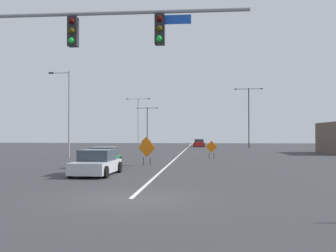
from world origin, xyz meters
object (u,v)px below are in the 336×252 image
(street_lamp_mid_right, at_px, (249,113))
(car_red_passing, at_px, (199,143))
(construction_sign_right_shoulder, at_px, (146,142))
(car_green_mid, at_px, (104,158))
(car_silver_near, at_px, (97,163))
(construction_sign_right_lane, at_px, (147,149))
(street_lamp_far_left, at_px, (147,122))
(traffic_signal_assembly, at_px, (26,48))
(street_lamp_far_right, at_px, (138,117))
(street_lamp_mid_left, at_px, (68,110))
(construction_sign_median_near, at_px, (212,148))

(street_lamp_mid_right, relative_size, car_red_passing, 2.37)
(construction_sign_right_shoulder, distance_m, car_green_mid, 24.46)
(car_silver_near, bearing_deg, construction_sign_right_lane, 75.29)
(street_lamp_mid_right, bearing_deg, street_lamp_far_left, 149.76)
(traffic_signal_assembly, bearing_deg, car_silver_near, 86.30)
(street_lamp_far_right, bearing_deg, street_lamp_mid_left, -90.89)
(street_lamp_far_left, distance_m, street_lamp_mid_left, 40.26)
(street_lamp_mid_right, xyz_separation_m, street_lamp_mid_left, (-20.77, -29.31, -1.24))
(construction_sign_right_lane, distance_m, car_green_mid, 3.51)
(car_red_passing, bearing_deg, traffic_signal_assembly, -95.79)
(traffic_signal_assembly, xyz_separation_m, construction_sign_right_lane, (2.33, 14.72, -4.19))
(street_lamp_mid_left, bearing_deg, construction_sign_right_lane, -43.60)
(car_silver_near, distance_m, car_red_passing, 49.14)
(construction_sign_median_near, distance_m, car_green_mid, 12.33)
(street_lamp_mid_right, bearing_deg, traffic_signal_assembly, -105.01)
(traffic_signal_assembly, bearing_deg, street_lamp_mid_right, 74.99)
(traffic_signal_assembly, relative_size, street_lamp_mid_right, 1.26)
(car_green_mid, height_order, car_silver_near, car_silver_near)
(construction_sign_median_near, xyz_separation_m, construction_sign_right_lane, (-4.87, -7.52, 0.17))
(street_lamp_mid_left, distance_m, construction_sign_right_lane, 12.88)
(street_lamp_far_right, relative_size, street_lamp_mid_right, 0.93)
(traffic_signal_assembly, height_order, street_lamp_far_left, street_lamp_far_left)
(traffic_signal_assembly, relative_size, construction_sign_right_lane, 6.43)
(street_lamp_far_right, bearing_deg, traffic_signal_assembly, -84.37)
(construction_sign_right_shoulder, height_order, car_silver_near, construction_sign_right_shoulder)
(car_silver_near, bearing_deg, car_red_passing, 83.88)
(street_lamp_far_right, height_order, street_lamp_far_left, street_lamp_far_right)
(traffic_signal_assembly, xyz_separation_m, construction_sign_right_shoulder, (-0.93, 36.91, -4.21))
(street_lamp_far_right, bearing_deg, car_red_passing, -22.72)
(street_lamp_far_left, xyz_separation_m, car_silver_near, (5.08, -55.72, -3.96))
(construction_sign_right_lane, distance_m, car_red_passing, 42.04)
(street_lamp_far_right, height_order, construction_sign_right_shoulder, street_lamp_far_right)
(traffic_signal_assembly, height_order, street_lamp_mid_right, street_lamp_mid_right)
(construction_sign_right_shoulder, bearing_deg, street_lamp_far_left, 97.82)
(construction_sign_right_lane, bearing_deg, street_lamp_mid_right, 72.73)
(street_lamp_mid_right, bearing_deg, construction_sign_right_lane, -107.27)
(car_red_passing, bearing_deg, construction_sign_median_near, -87.58)
(street_lamp_mid_right, bearing_deg, car_green_mid, -109.74)
(street_lamp_far_left, bearing_deg, construction_sign_right_lane, -81.94)
(construction_sign_right_shoulder, xyz_separation_m, car_red_passing, (6.67, 19.71, -0.54))
(car_green_mid, xyz_separation_m, car_red_passing, (6.04, 44.16, 0.00))
(street_lamp_far_left, distance_m, construction_sign_right_lane, 49.37)
(street_lamp_far_right, xyz_separation_m, construction_sign_right_lane, (8.40, -46.85, -4.30))
(construction_sign_right_shoulder, bearing_deg, construction_sign_right_lane, -81.65)
(street_lamp_far_right, bearing_deg, car_silver_near, -83.03)
(street_lamp_mid_left, height_order, car_green_mid, street_lamp_mid_left)
(street_lamp_mid_right, distance_m, street_lamp_mid_left, 35.94)
(traffic_signal_assembly, distance_m, car_red_passing, 57.11)
(traffic_signal_assembly, xyz_separation_m, car_red_passing, (5.74, 56.62, -4.75))
(street_lamp_mid_right, bearing_deg, car_red_passing, 154.29)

